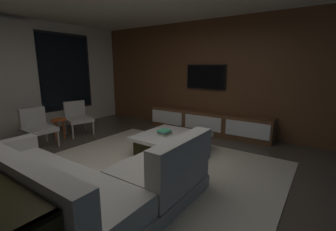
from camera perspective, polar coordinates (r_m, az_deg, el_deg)
floor at (r=3.59m, az=-9.11°, el=-14.64°), size 9.20×9.20×0.00m
back_wall_with_window at (r=6.28m, az=-34.82°, el=7.58°), size 6.60×0.30×2.70m
media_wall at (r=5.81m, az=12.03°, el=9.32°), size 0.12×7.80×2.70m
area_rug at (r=3.76m, az=-4.20°, el=-13.11°), size 3.20×3.80×0.01m
sectional_couch at (r=2.90m, az=-21.29°, el=-15.78°), size 1.98×2.50×0.82m
coffee_table at (r=4.32m, az=0.87°, el=-7.05°), size 1.16×1.16×0.36m
book_stack_on_coffee_table at (r=4.27m, az=-0.84°, el=-4.17°), size 0.24×0.20×0.10m
accent_chair_near_window at (r=5.93m, az=-21.59°, el=-0.14°), size 0.66×0.68×0.78m
accent_chair_by_curtain at (r=5.35m, az=-29.74°, el=-2.17°), size 0.56×0.58×0.78m
side_stool at (r=5.65m, az=-25.45°, el=-1.68°), size 0.32×0.32×0.46m
media_console at (r=5.72m, az=9.94°, el=-1.76°), size 0.46×3.10×0.52m
mounted_tv at (r=5.81m, az=9.31°, el=9.43°), size 0.05×1.02×0.59m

